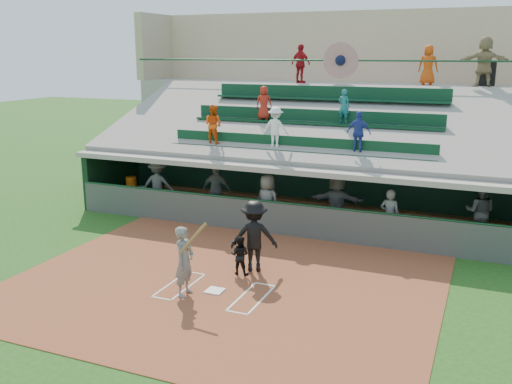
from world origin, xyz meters
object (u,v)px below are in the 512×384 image
at_px(batter_at_plate, 185,261).
at_px(water_cooler, 131,182).
at_px(white_table, 133,196).
at_px(catcher, 240,255).
at_px(home_plate, 215,291).
at_px(trash_bin, 487,73).

height_order(batter_at_plate, water_cooler, batter_at_plate).
bearing_deg(white_table, catcher, -45.06).
xyz_separation_m(home_plate, water_cooler, (-6.79, 6.25, 0.93)).
bearing_deg(batter_at_plate, water_cooler, 132.74).
bearing_deg(home_plate, trash_bin, 66.75).
relative_size(batter_at_plate, catcher, 1.81).
distance_m(home_plate, batter_at_plate, 1.16).
distance_m(home_plate, white_table, 9.17).
distance_m(catcher, trash_bin, 14.06).
bearing_deg(water_cooler, catcher, -35.56).
relative_size(home_plate, catcher, 0.40).
bearing_deg(water_cooler, white_table, -17.37).
height_order(catcher, trash_bin, trash_bin).
distance_m(home_plate, catcher, 1.42).
distance_m(water_cooler, trash_bin, 15.00).
xyz_separation_m(water_cooler, trash_bin, (12.54, 7.12, 4.13)).
distance_m(catcher, water_cooler, 8.50).
xyz_separation_m(batter_at_plate, white_table, (-6.13, 6.70, -0.52)).
relative_size(catcher, water_cooler, 2.63).
xyz_separation_m(catcher, trash_bin, (5.64, 12.06, 4.54)).
bearing_deg(white_table, home_plate, -52.17).
xyz_separation_m(batter_at_plate, catcher, (0.70, 1.78, -0.36)).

